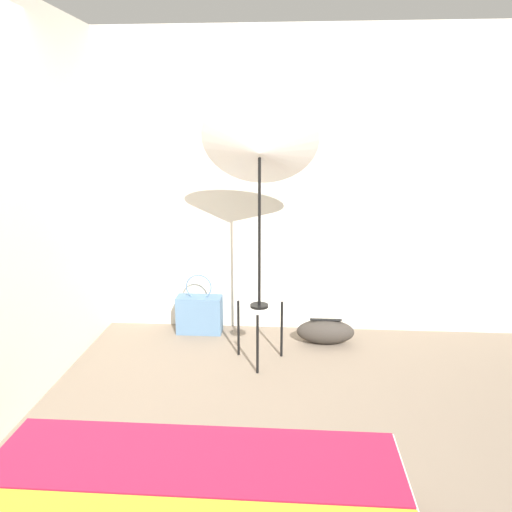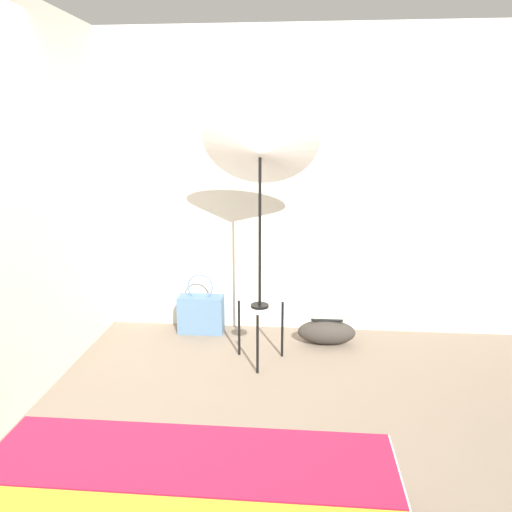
# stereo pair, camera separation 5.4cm
# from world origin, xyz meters

# --- Properties ---
(ground_plane) EXTENTS (14.00, 14.00, 0.00)m
(ground_plane) POSITION_xyz_m (0.00, 0.00, 0.00)
(ground_plane) COLOR #756656
(wall_back) EXTENTS (8.00, 0.05, 2.60)m
(wall_back) POSITION_xyz_m (0.00, 2.33, 1.30)
(wall_back) COLOR beige
(wall_back) RESTS_ON ground_plane
(wall_side_left) EXTENTS (0.05, 8.00, 2.60)m
(wall_side_left) POSITION_xyz_m (-1.27, 1.00, 1.30)
(wall_side_left) COLOR beige
(wall_side_left) RESTS_ON ground_plane
(photo_umbrella) EXTENTS (0.85, 0.64, 2.03)m
(photo_umbrella) POSITION_xyz_m (0.20, 1.60, 1.64)
(photo_umbrella) COLOR black
(photo_umbrella) RESTS_ON ground_plane
(tote_bag) EXTENTS (0.40, 0.18, 0.54)m
(tote_bag) POSITION_xyz_m (-0.37, 2.14, 0.17)
(tote_bag) COLOR slate
(tote_bag) RESTS_ON ground_plane
(duffel_bag) EXTENTS (0.49, 0.21, 0.22)m
(duffel_bag) POSITION_xyz_m (0.73, 1.98, 0.11)
(duffel_bag) COLOR #332D28
(duffel_bag) RESTS_ON ground_plane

